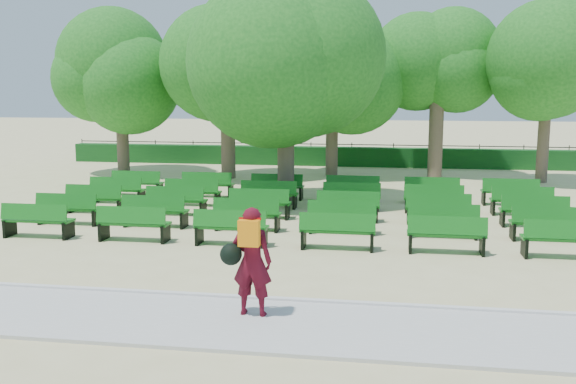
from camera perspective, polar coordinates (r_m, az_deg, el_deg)
name	(u,v)px	position (r m, az deg, el deg)	size (l,w,h in m)	color
ground	(282,226)	(17.40, -0.57, -3.03)	(120.00, 120.00, 0.00)	#CCC287
paving	(203,321)	(10.45, -7.57, -11.33)	(30.00, 2.20, 0.06)	beige
curb	(222,297)	(11.49, -5.91, -9.29)	(30.00, 0.12, 0.10)	silver
hedge	(330,156)	(31.07, 3.79, 3.18)	(26.00, 0.70, 0.90)	#134A19
fence	(331,165)	(31.51, 3.85, 2.44)	(26.00, 0.10, 1.02)	black
tree_line	(321,177)	(27.17, 2.99, 1.38)	(21.80, 6.80, 7.04)	#247420
bench_array	(303,216)	(18.26, 1.34, -2.16)	(1.77, 0.63, 1.10)	#126B18
tree_among	(286,50)	(20.35, -0.19, 12.51)	(5.42, 5.42, 7.32)	brown
person	(250,260)	(10.31, -3.38, -6.02)	(0.84, 0.51, 1.77)	#4E0B18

